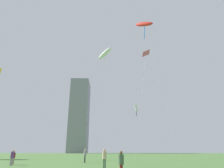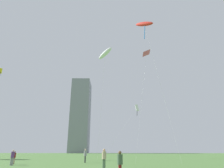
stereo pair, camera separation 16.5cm
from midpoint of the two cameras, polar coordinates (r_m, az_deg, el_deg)
person_standing_0 at (r=13.27m, az=2.73°, el=-21.89°), size 0.35×0.35×1.59m
person_standing_1 at (r=26.75m, az=-26.99°, el=-18.35°), size 0.39×0.39×1.73m
person_standing_2 at (r=29.15m, az=-26.60°, el=-18.51°), size 0.34×0.34×1.55m
person_standing_4 at (r=29.84m, az=-7.68°, el=-19.84°), size 0.41×0.41×1.87m
person_standing_5 at (r=19.27m, az=-2.09°, el=-20.67°), size 0.40×0.40×1.78m
kite_flying_0 at (r=49.29m, az=7.40°, el=-6.99°), size 8.71×2.84×12.62m
kite_flying_1 at (r=31.59m, az=-1.89°, el=8.92°), size 3.63×10.53×17.29m
kite_flying_2 at (r=34.03m, az=9.55°, el=16.92°), size 4.77×3.49×22.51m
kite_flying_3 at (r=53.92m, az=-29.88°, el=3.14°), size 8.78×8.94×20.58m
kite_flying_4 at (r=34.71m, az=10.11°, el=8.68°), size 3.50×2.78×18.02m
distant_highrise_0 at (r=160.89m, az=-9.14°, el=-9.21°), size 16.06×23.13×56.71m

